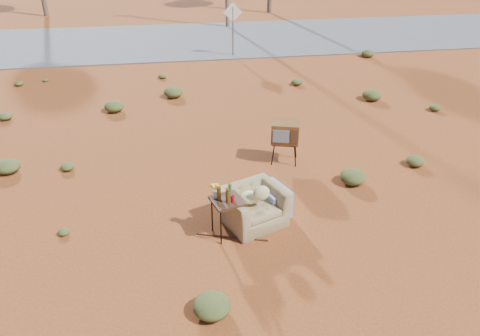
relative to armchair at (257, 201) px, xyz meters
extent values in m
plane|color=brown|center=(-0.26, -0.14, -0.47)|extent=(140.00, 140.00, 0.00)
cube|color=#565659|center=(-0.26, 14.86, -0.45)|extent=(140.00, 7.00, 0.04)
imported|color=olive|center=(-0.09, -0.06, 0.03)|extent=(1.35, 1.13, 1.01)
ellipsoid|color=#D4C781|center=(-0.16, -0.03, 0.12)|extent=(0.37, 0.37, 0.21)
ellipsoid|color=#D4C781|center=(0.04, -0.21, 0.31)|extent=(0.32, 0.16, 0.32)
cube|color=navy|center=(0.37, 0.25, -0.18)|extent=(0.73, 0.88, 0.59)
cube|color=black|center=(1.14, 2.37, 0.05)|extent=(0.68, 0.59, 0.03)
cylinder|color=black|center=(0.83, 2.25, -0.21)|extent=(0.03, 0.03, 0.53)
cylinder|color=black|center=(1.34, 2.10, -0.21)|extent=(0.03, 0.03, 0.53)
cylinder|color=black|center=(0.94, 2.64, -0.21)|extent=(0.03, 0.03, 0.53)
cylinder|color=black|center=(1.45, 2.49, -0.21)|extent=(0.03, 0.03, 0.53)
cube|color=brown|center=(1.14, 2.37, 0.32)|extent=(0.77, 0.67, 0.51)
cube|color=slate|center=(0.98, 2.14, 0.32)|extent=(0.38, 0.13, 0.32)
cube|color=#472D19|center=(1.28, 2.05, 0.32)|extent=(0.15, 0.06, 0.36)
cube|color=#3A2115|center=(-0.64, -0.36, 0.30)|extent=(0.68, 0.68, 0.04)
cylinder|color=black|center=(-0.80, -0.63, -0.09)|extent=(0.03, 0.03, 0.77)
cylinder|color=black|center=(-0.37, -0.51, -0.09)|extent=(0.03, 0.03, 0.77)
cylinder|color=black|center=(-0.92, -0.21, -0.09)|extent=(0.03, 0.03, 0.77)
cylinder|color=black|center=(-0.49, -0.09, -0.09)|extent=(0.03, 0.03, 0.77)
cylinder|color=#472A0B|center=(-0.79, -0.34, 0.46)|extent=(0.08, 0.08, 0.29)
cylinder|color=#472A0B|center=(-0.64, -0.45, 0.48)|extent=(0.07, 0.07, 0.31)
cylinder|color=#2A5022|center=(-0.57, -0.23, 0.45)|extent=(0.07, 0.07, 0.26)
cylinder|color=red|center=(-0.55, -0.45, 0.39)|extent=(0.07, 0.07, 0.14)
cylinder|color=silver|center=(-0.85, -0.25, 0.40)|extent=(0.09, 0.09, 0.15)
ellipsoid|color=yellow|center=(-0.85, -0.25, 0.57)|extent=(0.18, 0.18, 0.13)
cylinder|color=#462212|center=(-0.57, -0.49, -0.45)|extent=(1.33, 0.46, 0.04)
cylinder|color=brown|center=(1.24, 11.86, 0.53)|extent=(0.06, 0.06, 2.00)
cube|color=silver|center=(1.24, 11.86, 1.33)|extent=(0.78, 0.04, 0.78)
ellipsoid|color=#4B5123|center=(-5.46, 2.86, -0.32)|extent=(0.56, 0.56, 0.31)
ellipsoid|color=#4B5123|center=(4.24, 1.66, -0.35)|extent=(0.44, 0.44, 0.24)
ellipsoid|color=#4B5123|center=(-3.26, 6.36, -0.31)|extent=(0.60, 0.60, 0.33)
ellipsoid|color=#4B5123|center=(6.54, 4.86, -0.37)|extent=(0.36, 0.36, 0.20)
ellipsoid|color=#4B5123|center=(2.94, 7.86, -0.36)|extent=(0.40, 0.40, 0.22)
ellipsoid|color=#4B5123|center=(-1.76, 9.36, -0.39)|extent=(0.30, 0.30, 0.17)
camera|label=1|loc=(-1.54, -7.56, 5.05)|focal=35.00mm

